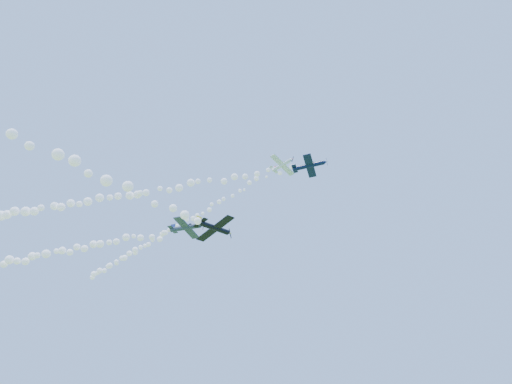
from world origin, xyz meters
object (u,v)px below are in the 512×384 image
Objects in this scene: plane_navy at (310,166)px; plane_grey at (187,227)px; plane_black at (215,228)px; plane_white at (282,165)px.

plane_navy is 0.95× the size of plane_grey.
plane_black is at bearing -35.43° from plane_grey.
plane_navy reaches higher than plane_black.
plane_white is 23.56m from plane_grey.
plane_white is 23.33m from plane_black.
plane_white is 0.80× the size of plane_navy.
plane_navy is at bearing 8.84° from plane_grey.
plane_white reaches higher than plane_black.
plane_navy reaches higher than plane_grey.
plane_grey is (-17.03, -9.62, -13.14)m from plane_white.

